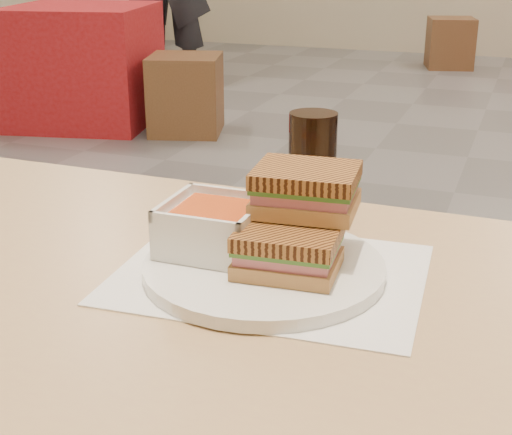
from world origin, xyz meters
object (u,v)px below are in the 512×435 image
(bg_chair_2l, at_px, (450,43))
(bg_chair_0r, at_px, (186,94))
(bg_table_0, at_px, (84,65))
(soup_bowl, at_px, (214,228))
(cola_glass, at_px, (312,163))
(panini_lower, at_px, (288,250))
(plate, at_px, (264,268))
(main_table, at_px, (228,394))

(bg_chair_2l, bearing_deg, bg_chair_0r, -111.82)
(bg_table_0, bearing_deg, bg_chair_0r, -1.55)
(soup_bowl, bearing_deg, cola_glass, 74.39)
(panini_lower, distance_m, cola_glass, 0.23)
(soup_bowl, distance_m, bg_chair_2l, 6.20)
(panini_lower, xyz_separation_m, bg_chair_2l, (-0.51, 6.18, -0.57))
(bg_table_0, relative_size, bg_chair_0r, 1.91)
(soup_bowl, bearing_deg, plate, -10.57)
(bg_chair_2l, bearing_deg, soup_bowl, -86.17)
(plate, relative_size, soup_bowl, 2.48)
(bg_table_0, bearing_deg, plate, -53.58)
(cola_glass, xyz_separation_m, bg_table_0, (-2.36, 3.00, -0.46))
(main_table, relative_size, bg_chair_0r, 2.36)
(cola_glass, bearing_deg, bg_chair_2l, 94.50)
(bg_chair_2l, bearing_deg, plate, -85.56)
(plate, xyz_separation_m, soup_bowl, (-0.07, 0.01, 0.03))
(bg_chair_0r, distance_m, bg_chair_2l, 3.20)
(main_table, xyz_separation_m, bg_chair_0r, (-1.65, 3.27, -0.41))
(main_table, xyz_separation_m, bg_table_0, (-2.36, 3.29, -0.28))
(plate, height_order, bg_chair_2l, plate)
(panini_lower, bearing_deg, main_table, -126.93)
(plate, relative_size, panini_lower, 2.36)
(main_table, bearing_deg, panini_lower, 53.07)
(plate, height_order, soup_bowl, soup_bowl)
(plate, bearing_deg, bg_table_0, 126.42)
(cola_glass, bearing_deg, plate, -87.40)
(soup_bowl, height_order, cola_glass, cola_glass)
(soup_bowl, height_order, bg_chair_2l, soup_bowl)
(panini_lower, bearing_deg, bg_table_0, 126.68)
(main_table, xyz_separation_m, plate, (0.01, 0.07, 0.12))
(main_table, xyz_separation_m, cola_glass, (0.00, 0.29, 0.18))
(bg_table_0, bearing_deg, bg_chair_2l, 57.28)
(main_table, height_order, bg_chair_2l, main_table)
(soup_bowl, distance_m, panini_lower, 0.10)
(bg_table_0, relative_size, bg_chair_2l, 2.03)
(panini_lower, height_order, cola_glass, cola_glass)
(plate, xyz_separation_m, bg_chair_0r, (-1.67, 3.20, -0.53))
(cola_glass, height_order, bg_chair_0r, cola_glass)
(plate, bearing_deg, cola_glass, 92.60)
(soup_bowl, distance_m, bg_chair_0r, 3.61)
(plate, bearing_deg, bg_chair_2l, 94.44)
(main_table, distance_m, soup_bowl, 0.19)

